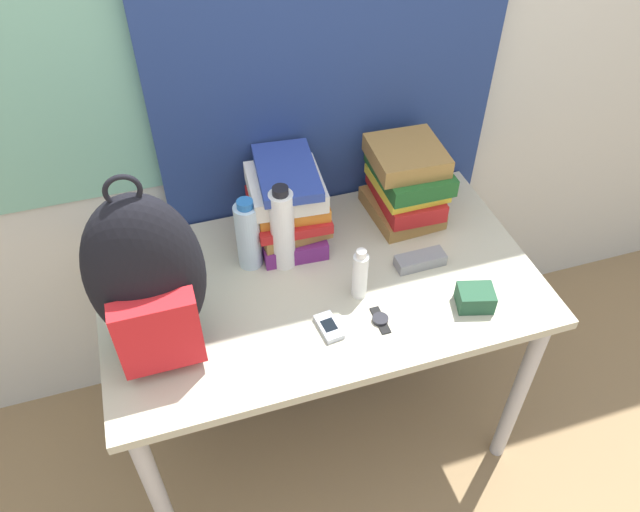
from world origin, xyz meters
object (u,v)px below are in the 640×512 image
Objects in this scene: sunscreen_bottle at (360,275)px; camera_pouch at (475,298)px; backpack at (147,281)px; water_bottle at (248,235)px; sunglasses_case at (420,260)px; sports_bottle at (282,229)px; cell_phone at (329,327)px; book_stack_left at (288,205)px; wristwatch at (380,320)px; book_stack_center at (406,182)px.

sunscreen_bottle reaches higher than camera_pouch.
backpack is at bearing 171.04° from camera_pouch.
sunscreen_bottle is (0.55, 0.00, -0.15)m from backpack.
water_bottle is 0.51m from sunglasses_case.
water_bottle is at bearing 162.93° from sports_bottle.
sunscreen_bottle is 0.17m from cell_phone.
water_bottle is (-0.14, -0.08, -0.01)m from book_stack_left.
wristwatch is (0.02, -0.11, -0.07)m from sunscreen_bottle.
camera_pouch is 0.27m from wristwatch.
sunscreen_bottle is 1.13× the size of sunglasses_case.
sunglasses_case is (0.38, -0.13, -0.12)m from sports_bottle.
book_stack_center is 0.40m from sunscreen_bottle.
cell_phone is (0.05, -0.28, -0.13)m from sports_bottle.
water_bottle is 2.43× the size of wristwatch.
sunscreen_bottle reaches higher than wristwatch.
water_bottle is at bearing 140.73° from sunscreen_bottle.
camera_pouch is (0.29, -0.14, -0.05)m from sunscreen_bottle.
book_stack_center is at bearing 0.03° from book_stack_left.
camera_pouch is at bearing -85.63° from book_stack_center.
water_bottle reaches higher than sunglasses_case.
backpack is 3.18× the size of sunscreen_bottle.
backpack is at bearing -179.69° from sunscreen_bottle.
camera_pouch is at bearing -5.57° from cell_phone.
book_stack_left is 1.94× the size of sunglasses_case.
sunglasses_case is at bearing -35.04° from book_stack_left.
wristwatch is (0.57, -0.11, -0.23)m from backpack.
sports_bottle reaches higher than camera_pouch.
book_stack_left is (0.43, 0.30, -0.10)m from backpack.
sunglasses_case is (0.48, -0.16, -0.09)m from water_bottle.
book_stack_center is 0.44m from sports_bottle.
sunglasses_case is 1.30× the size of camera_pouch.
camera_pouch is (0.56, -0.35, -0.08)m from water_bottle.
book_stack_left is 1.72× the size of sunscreen_bottle.
water_bottle is 0.84× the size of sports_bottle.
backpack is at bearing -145.14° from book_stack_left.
backpack reaches higher than water_bottle.
backpack is at bearing -153.58° from sports_bottle.
book_stack_left reaches higher than sunscreen_bottle.
wristwatch is at bearing -57.34° from sports_bottle.
backpack reaches higher than cell_phone.
sunglasses_case is at bearing 14.80° from sunscreen_bottle.
sports_bottle is at bearing 99.67° from cell_phone.
wristwatch is at bearing -78.94° from sunscreen_bottle.
water_bottle is 2.06× the size of camera_pouch.
cell_phone is 0.68× the size of sunglasses_case.
book_stack_center is (0.81, 0.30, -0.11)m from backpack.
backpack is 1.84× the size of book_stack_left.
book_stack_center reaches higher than sunglasses_case.
sunscreen_bottle is (0.17, -0.19, -0.06)m from sports_bottle.
water_bottle is at bearing 131.17° from wristwatch.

